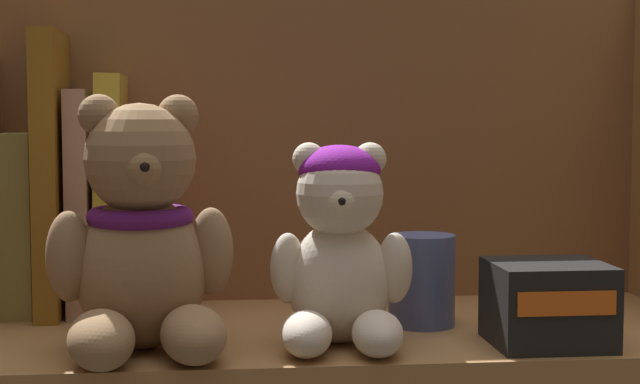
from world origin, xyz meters
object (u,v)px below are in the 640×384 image
(book_7, at_px, (141,214))
(pillar_candle, at_px, (423,281))
(small_product_box, at_px, (548,304))
(teddy_bear_smaller, at_px, (340,250))
(book_3, at_px, (21,222))
(book_6, at_px, (112,193))
(book_4, at_px, (56,173))
(book_5, at_px, (84,201))
(teddy_bear_larger, at_px, (142,243))

(book_7, height_order, pillar_candle, book_7)
(book_7, height_order, small_product_box, book_7)
(teddy_bear_smaller, xyz_separation_m, small_product_box, (0.15, -0.02, -0.04))
(book_3, relative_size, book_7, 0.93)
(book_7, bearing_deg, teddy_bear_smaller, -45.31)
(book_6, bearing_deg, book_4, 180.00)
(book_7, bearing_deg, pillar_candle, -23.36)
(book_4, bearing_deg, book_6, 0.00)
(book_3, height_order, teddy_bear_smaller, book_3)
(book_5, distance_m, book_7, 0.05)
(teddy_bear_smaller, bearing_deg, small_product_box, -5.95)
(book_5, relative_size, book_6, 0.93)
(book_5, distance_m, teddy_bear_larger, 0.17)
(small_product_box, bearing_deg, book_6, 152.54)
(book_5, xyz_separation_m, book_7, (0.05, 0.00, -0.01))
(book_4, height_order, pillar_candle, book_4)
(book_7, xyz_separation_m, teddy_bear_larger, (0.01, -0.16, -0.00))
(pillar_candle, bearing_deg, small_product_box, -43.28)
(book_6, bearing_deg, teddy_bear_larger, -77.11)
(teddy_bear_larger, height_order, small_product_box, teddy_bear_larger)
(pillar_candle, height_order, small_product_box, pillar_candle)
(teddy_bear_larger, distance_m, pillar_candle, 0.23)
(book_5, relative_size, book_7, 1.15)
(book_4, height_order, book_6, book_4)
(book_3, xyz_separation_m, teddy_bear_smaller, (0.25, -0.15, -0.01))
(teddy_bear_larger, xyz_separation_m, teddy_bear_smaller, (0.14, 0.01, -0.01))
(book_7, bearing_deg, small_product_box, -29.31)
(book_4, distance_m, teddy_bear_larger, 0.18)
(teddy_bear_smaller, bearing_deg, book_4, 145.34)
(book_5, distance_m, small_product_box, 0.39)
(book_3, distance_m, small_product_box, 0.44)
(book_6, height_order, book_7, book_6)
(book_5, xyz_separation_m, pillar_candle, (0.27, -0.10, -0.06))
(book_7, distance_m, small_product_box, 0.35)
(book_4, bearing_deg, book_7, 0.00)
(book_3, relative_size, small_product_box, 1.84)
(book_5, bearing_deg, teddy_bear_larger, -69.42)
(book_6, bearing_deg, book_5, 180.00)
(small_product_box, bearing_deg, book_4, 155.52)
(book_3, xyz_separation_m, pillar_candle, (0.32, -0.10, -0.04))
(book_3, relative_size, book_6, 0.76)
(book_5, xyz_separation_m, small_product_box, (0.35, -0.17, -0.06))
(book_6, bearing_deg, pillar_candle, -21.30)
(book_3, distance_m, teddy_bear_smaller, 0.30)
(book_5, relative_size, teddy_bear_larger, 1.03)
(teddy_bear_smaller, distance_m, small_product_box, 0.16)
(teddy_bear_smaller, bearing_deg, book_6, 138.92)
(teddy_bear_smaller, height_order, pillar_candle, teddy_bear_smaller)
(book_5, height_order, small_product_box, book_5)
(teddy_bear_larger, relative_size, small_product_box, 2.21)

